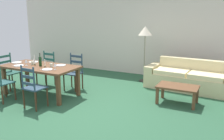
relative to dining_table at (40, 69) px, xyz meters
name	(u,v)px	position (x,y,z in m)	size (l,w,h in m)	color
ground_plane	(86,106)	(1.41, -0.14, -0.67)	(9.60, 9.60, 0.02)	#2A573A
wall_far	(140,33)	(1.41, 3.16, 0.69)	(9.60, 0.16, 2.70)	beige
dining_table	(40,69)	(0.00, 0.00, 0.00)	(1.90, 0.96, 0.75)	brown
dining_chair_near_left	(1,82)	(-0.49, -0.78, -0.19)	(0.45, 0.43, 0.96)	#255252
dining_chair_near_right	(33,87)	(0.47, -0.75, -0.19)	(0.44, 0.43, 0.96)	#2C4458
dining_chair_far_left	(47,69)	(-0.44, 0.72, -0.19)	(0.44, 0.42, 0.96)	#22594F
dining_chair_far_right	(74,72)	(0.46, 0.78, -0.19)	(0.42, 0.40, 0.96)	#2C4254
dining_chair_head_west	(9,71)	(-1.13, 0.01, -0.19)	(0.41, 0.43, 0.96)	#265A4D
dinner_plate_near_left	(19,66)	(-0.45, -0.25, 0.10)	(0.24, 0.24, 0.02)	white
fork_near_left	(14,65)	(-0.60, -0.25, 0.09)	(0.02, 0.17, 0.01)	silver
dinner_plate_near_right	(47,69)	(0.45, -0.25, 0.10)	(0.24, 0.24, 0.02)	white
fork_near_right	(42,69)	(0.30, -0.25, 0.09)	(0.02, 0.17, 0.01)	silver
dinner_plate_far_left	(33,62)	(-0.45, 0.25, 0.10)	(0.24, 0.24, 0.02)	white
fork_far_left	(29,62)	(-0.60, 0.25, 0.09)	(0.02, 0.17, 0.01)	silver
dinner_plate_far_right	(61,65)	(0.45, 0.25, 0.10)	(0.24, 0.24, 0.02)	white
fork_far_right	(56,65)	(0.30, 0.25, 0.09)	(0.02, 0.17, 0.01)	silver
dinner_plate_head_west	(17,63)	(-0.78, 0.00, 0.10)	(0.24, 0.24, 0.02)	white
fork_head_west	(13,62)	(-0.93, 0.00, 0.09)	(0.02, 0.17, 0.01)	silver
wine_bottle	(40,61)	(0.02, 0.00, 0.20)	(0.07, 0.07, 0.32)	#143819
wine_glass_near_left	(26,61)	(-0.30, -0.14, 0.20)	(0.06, 0.06, 0.16)	white
wine_glass_near_right	(55,65)	(0.60, -0.16, 0.20)	(0.06, 0.06, 0.16)	white
wine_glass_far_left	(34,59)	(-0.32, 0.15, 0.20)	(0.06, 0.06, 0.16)	white
coffee_cup_primary	(51,65)	(0.34, 0.03, 0.13)	(0.07, 0.07, 0.09)	beige
coffee_cup_secondary	(32,63)	(-0.26, 0.02, 0.13)	(0.07, 0.07, 0.09)	beige
candle_tall	(35,62)	(-0.18, 0.02, 0.16)	(0.05, 0.05, 0.25)	#998C66
candle_short	(45,65)	(0.20, -0.04, 0.14)	(0.05, 0.05, 0.19)	#998C66
couch	(189,79)	(3.24, 2.15, -0.37)	(2.33, 0.96, 0.80)	beige
coffee_table	(178,89)	(3.18, 0.93, -0.31)	(0.90, 0.56, 0.42)	brown
standing_lamp	(145,34)	(1.88, 2.33, 0.75)	(0.40, 0.40, 1.64)	#332D28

